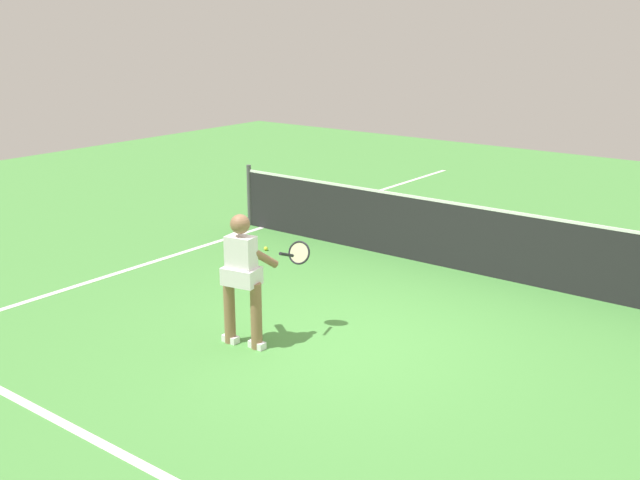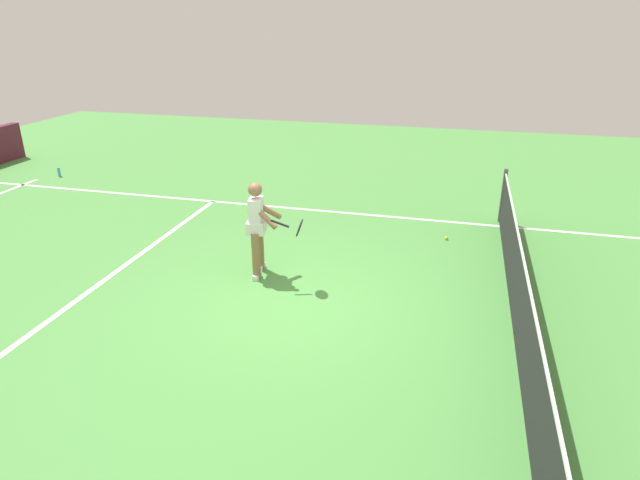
% 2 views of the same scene
% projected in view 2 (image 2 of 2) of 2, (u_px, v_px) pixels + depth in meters
% --- Properties ---
extents(ground_plane, '(28.12, 28.12, 0.00)m').
position_uv_depth(ground_plane, '(294.00, 305.00, 8.00)').
color(ground_plane, '#4C9342').
extents(service_line_marking, '(8.15, 0.10, 0.01)m').
position_uv_depth(service_line_marking, '(105.00, 280.00, 8.73)').
color(service_line_marking, white).
rests_on(service_line_marking, ground).
extents(sideline_left_marking, '(0.10, 19.63, 0.01)m').
position_uv_depth(sideline_left_marking, '(350.00, 213.00, 11.64)').
color(sideline_left_marking, white).
rests_on(sideline_left_marking, ground).
extents(court_net, '(8.83, 0.08, 1.10)m').
position_uv_depth(court_net, '(519.00, 299.00, 7.09)').
color(court_net, '#4C4C51').
rests_on(court_net, ground).
extents(tennis_player, '(0.70, 1.03, 1.55)m').
position_uv_depth(tennis_player, '(258.00, 226.00, 8.62)').
color(tennis_player, '#8C6647').
rests_on(tennis_player, ground).
extents(tennis_ball_near, '(0.07, 0.07, 0.07)m').
position_uv_depth(tennis_ball_near, '(446.00, 238.00, 10.28)').
color(tennis_ball_near, '#D1E533').
rests_on(tennis_ball_near, ground).
extents(water_bottle, '(0.07, 0.07, 0.24)m').
position_uv_depth(water_bottle, '(59.00, 172.00, 14.22)').
color(water_bottle, '#4C9EE5').
rests_on(water_bottle, ground).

